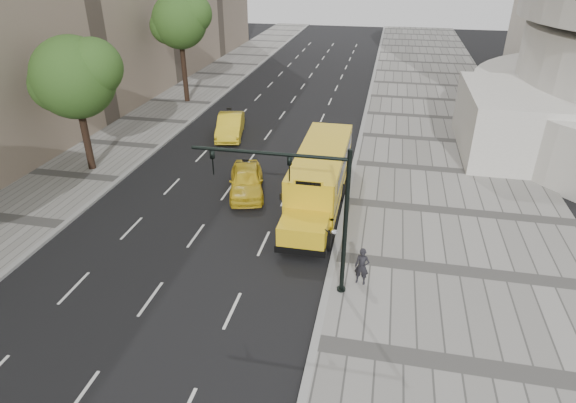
% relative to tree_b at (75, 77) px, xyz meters
% --- Properties ---
extents(ground, '(140.00, 140.00, 0.00)m').
position_rel_tree_b_xyz_m(ground, '(10.41, -1.19, -6.01)').
color(ground, black).
rests_on(ground, ground).
extents(sidewalk_museum, '(12.00, 140.00, 0.15)m').
position_rel_tree_b_xyz_m(sidewalk_museum, '(22.41, -1.19, -5.94)').
color(sidewalk_museum, gray).
rests_on(sidewalk_museum, ground).
extents(sidewalk_far, '(6.00, 140.00, 0.15)m').
position_rel_tree_b_xyz_m(sidewalk_far, '(-0.59, -1.19, -5.94)').
color(sidewalk_far, gray).
rests_on(sidewalk_far, ground).
extents(curb_museum, '(0.30, 140.00, 0.15)m').
position_rel_tree_b_xyz_m(curb_museum, '(16.41, -1.19, -5.94)').
color(curb_museum, gray).
rests_on(curb_museum, ground).
extents(curb_far, '(0.30, 140.00, 0.15)m').
position_rel_tree_b_xyz_m(curb_far, '(2.41, -1.19, -5.94)').
color(curb_far, gray).
rests_on(curb_far, ground).
extents(tree_b, '(5.46, 4.86, 8.40)m').
position_rel_tree_b_xyz_m(tree_b, '(0.00, 0.00, 0.00)').
color(tree_b, black).
rests_on(tree_b, ground).
extents(tree_c, '(5.30, 4.71, 9.53)m').
position_rel_tree_b_xyz_m(tree_c, '(-0.00, 15.85, 1.19)').
color(tree_c, black).
rests_on(tree_c, ground).
extents(school_bus, '(2.96, 11.56, 3.19)m').
position_rel_tree_b_xyz_m(school_bus, '(14.91, -1.19, -4.25)').
color(school_bus, gold).
rests_on(school_bus, ground).
extents(taxi_near, '(3.14, 5.10, 1.62)m').
position_rel_tree_b_xyz_m(taxi_near, '(10.59, -1.10, -5.20)').
color(taxi_near, yellow).
rests_on(taxi_near, ground).
extents(taxi_far, '(2.79, 5.34, 1.67)m').
position_rel_tree_b_xyz_m(taxi_far, '(6.70, 7.89, -5.17)').
color(taxi_far, yellow).
rests_on(taxi_far, ground).
extents(pedestrian, '(0.66, 0.48, 1.67)m').
position_rel_tree_b_xyz_m(pedestrian, '(17.76, -8.54, -5.02)').
color(pedestrian, black).
rests_on(pedestrian, sidewalk_museum).
extents(traffic_signal, '(6.18, 0.36, 6.40)m').
position_rel_tree_b_xyz_m(traffic_signal, '(15.60, -9.20, -1.92)').
color(traffic_signal, black).
rests_on(traffic_signal, ground).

